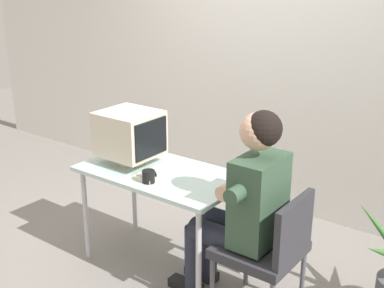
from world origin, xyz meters
TOP-DOWN VIEW (x-y plane):
  - ground_plane at (0.00, 0.00)m, footprint 12.00×12.00m
  - wall_back at (0.30, 1.40)m, footprint 8.00×0.10m
  - desk at (0.00, 0.00)m, footprint 1.13×0.63m
  - crt_monitor at (-0.27, -0.01)m, footprint 0.40×0.36m
  - keyboard at (0.02, -0.00)m, footprint 0.15×0.44m
  - office_chair at (0.86, -0.05)m, footprint 0.46×0.46m
  - person_seated at (0.68, -0.05)m, footprint 0.70×0.57m
  - desk_mug at (0.06, -0.19)m, footprint 0.08×0.09m

SIDE VIEW (x-z plane):
  - ground_plane at x=0.00m, z-range 0.00..0.00m
  - office_chair at x=0.86m, z-range 0.07..0.89m
  - desk at x=0.00m, z-range 0.29..1.02m
  - person_seated at x=0.68m, z-range 0.07..1.36m
  - keyboard at x=0.02m, z-range 0.73..0.76m
  - desk_mug at x=0.06m, z-range 0.73..0.81m
  - crt_monitor at x=-0.27m, z-range 0.76..1.13m
  - wall_back at x=0.30m, z-range 0.00..3.00m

